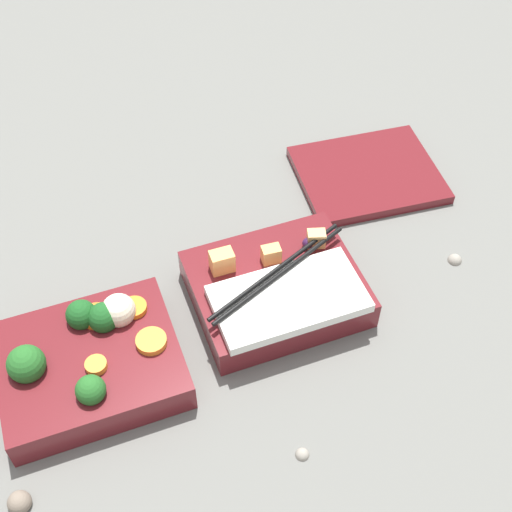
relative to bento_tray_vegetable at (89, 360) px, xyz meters
name	(u,v)px	position (x,y,z in m)	size (l,w,h in m)	color
ground_plane	(194,323)	(0.12, 0.02, -0.02)	(3.00, 3.00, 0.00)	slate
bento_tray_vegetable	(89,360)	(0.00, 0.00, 0.00)	(0.19, 0.15, 0.07)	maroon
bento_tray_rice	(278,291)	(0.22, 0.02, 0.00)	(0.19, 0.15, 0.06)	maroon
bento_lid	(368,175)	(0.41, 0.17, -0.02)	(0.18, 0.15, 0.01)	maroon
pebble_0	(20,503)	(-0.09, -0.12, -0.02)	(0.02, 0.02, 0.02)	#7A6B5B
pebble_1	(455,258)	(0.44, 0.00, -0.02)	(0.02, 0.02, 0.02)	gray
pebble_2	(302,453)	(0.17, -0.16, -0.02)	(0.01, 0.01, 0.01)	gray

